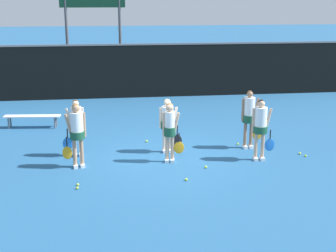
{
  "coord_description": "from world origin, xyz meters",
  "views": [
    {
      "loc": [
        -1.73,
        -12.88,
        4.48
      ],
      "look_at": [
        0.01,
        -0.02,
        0.94
      ],
      "focal_mm": 50.0,
      "sensor_mm": 36.0,
      "label": 1
    }
  ],
  "objects_px": {
    "tennis_ball_3": "(77,188)",
    "tennis_ball_6": "(238,144)",
    "bench_courtside": "(32,117)",
    "player_5": "(249,114)",
    "player_4": "(168,121)",
    "scoreboard": "(92,5)",
    "player_1": "(170,128)",
    "tennis_ball_1": "(300,153)",
    "tennis_ball_2": "(147,141)",
    "player_2": "(261,124)",
    "tennis_ball_4": "(186,179)",
    "tennis_ball_7": "(306,156)",
    "tennis_ball_5": "(206,167)",
    "tennis_ball_0": "(78,185)",
    "player_3": "(76,124)",
    "player_0": "(77,130)"
  },
  "relations": [
    {
      "from": "tennis_ball_3",
      "to": "tennis_ball_6",
      "type": "bearing_deg",
      "value": 31.24
    },
    {
      "from": "bench_courtside",
      "to": "player_5",
      "type": "relative_size",
      "value": 1.12
    },
    {
      "from": "player_5",
      "to": "player_4",
      "type": "bearing_deg",
      "value": 177.98
    },
    {
      "from": "scoreboard",
      "to": "player_4",
      "type": "distance_m",
      "value": 10.97
    },
    {
      "from": "bench_courtside",
      "to": "player_1",
      "type": "bearing_deg",
      "value": -38.58
    },
    {
      "from": "tennis_ball_1",
      "to": "tennis_ball_6",
      "type": "height_order",
      "value": "same"
    },
    {
      "from": "player_1",
      "to": "tennis_ball_2",
      "type": "height_order",
      "value": "player_1"
    },
    {
      "from": "player_2",
      "to": "player_4",
      "type": "bearing_deg",
      "value": 160.21
    },
    {
      "from": "scoreboard",
      "to": "tennis_ball_4",
      "type": "xyz_separation_m",
      "value": [
        2.44,
        -12.61,
        -4.17
      ]
    },
    {
      "from": "player_4",
      "to": "tennis_ball_7",
      "type": "bearing_deg",
      "value": -17.05
    },
    {
      "from": "scoreboard",
      "to": "tennis_ball_2",
      "type": "xyz_separation_m",
      "value": [
        1.74,
        -9.17,
        -4.17
      ]
    },
    {
      "from": "tennis_ball_5",
      "to": "tennis_ball_7",
      "type": "relative_size",
      "value": 1.07
    },
    {
      "from": "scoreboard",
      "to": "player_4",
      "type": "relative_size",
      "value": 3.34
    },
    {
      "from": "tennis_ball_3",
      "to": "tennis_ball_5",
      "type": "xyz_separation_m",
      "value": [
        3.41,
        1.02,
        0.0
      ]
    },
    {
      "from": "tennis_ball_0",
      "to": "player_3",
      "type": "bearing_deg",
      "value": 92.8
    },
    {
      "from": "player_5",
      "to": "tennis_ball_7",
      "type": "height_order",
      "value": "player_5"
    },
    {
      "from": "tennis_ball_2",
      "to": "tennis_ball_0",
      "type": "bearing_deg",
      "value": -120.62
    },
    {
      "from": "player_1",
      "to": "tennis_ball_0",
      "type": "relative_size",
      "value": 26.02
    },
    {
      "from": "player_2",
      "to": "tennis_ball_0",
      "type": "distance_m",
      "value": 5.33
    },
    {
      "from": "tennis_ball_0",
      "to": "tennis_ball_2",
      "type": "height_order",
      "value": "tennis_ball_2"
    },
    {
      "from": "bench_courtside",
      "to": "player_0",
      "type": "xyz_separation_m",
      "value": [
        1.83,
        -4.37,
        0.68
      ]
    },
    {
      "from": "player_2",
      "to": "tennis_ball_3",
      "type": "relative_size",
      "value": 27.33
    },
    {
      "from": "bench_courtside",
      "to": "tennis_ball_3",
      "type": "bearing_deg",
      "value": -66.84
    },
    {
      "from": "player_0",
      "to": "player_2",
      "type": "distance_m",
      "value": 5.12
    },
    {
      "from": "bench_courtside",
      "to": "tennis_ball_1",
      "type": "height_order",
      "value": "bench_courtside"
    },
    {
      "from": "player_0",
      "to": "tennis_ball_7",
      "type": "xyz_separation_m",
      "value": [
        6.56,
        -0.02,
        -1.04
      ]
    },
    {
      "from": "player_0",
      "to": "player_1",
      "type": "xyz_separation_m",
      "value": [
        2.56,
        0.09,
        -0.07
      ]
    },
    {
      "from": "tennis_ball_4",
      "to": "tennis_ball_3",
      "type": "bearing_deg",
      "value": -176.11
    },
    {
      "from": "tennis_ball_4",
      "to": "tennis_ball_6",
      "type": "height_order",
      "value": "tennis_ball_4"
    },
    {
      "from": "player_5",
      "to": "player_1",
      "type": "bearing_deg",
      "value": -163.14
    },
    {
      "from": "player_0",
      "to": "tennis_ball_3",
      "type": "relative_size",
      "value": 27.64
    },
    {
      "from": "player_4",
      "to": "tennis_ball_2",
      "type": "distance_m",
      "value": 1.51
    },
    {
      "from": "tennis_ball_4",
      "to": "tennis_ball_0",
      "type": "bearing_deg",
      "value": 179.37
    },
    {
      "from": "tennis_ball_5",
      "to": "player_0",
      "type": "bearing_deg",
      "value": 170.73
    },
    {
      "from": "scoreboard",
      "to": "tennis_ball_6",
      "type": "xyz_separation_m",
      "value": [
        4.59,
        -9.85,
        -4.17
      ]
    },
    {
      "from": "scoreboard",
      "to": "tennis_ball_5",
      "type": "distance_m",
      "value": 12.88
    },
    {
      "from": "player_5",
      "to": "tennis_ball_0",
      "type": "relative_size",
      "value": 27.59
    },
    {
      "from": "tennis_ball_1",
      "to": "tennis_ball_5",
      "type": "height_order",
      "value": "tennis_ball_5"
    },
    {
      "from": "player_2",
      "to": "tennis_ball_5",
      "type": "xyz_separation_m",
      "value": [
        -1.66,
        -0.48,
        -1.02
      ]
    },
    {
      "from": "player_0",
      "to": "tennis_ball_3",
      "type": "height_order",
      "value": "player_0"
    },
    {
      "from": "bench_courtside",
      "to": "tennis_ball_6",
      "type": "height_order",
      "value": "bench_courtside"
    },
    {
      "from": "player_2",
      "to": "tennis_ball_0",
      "type": "bearing_deg",
      "value": -162.49
    },
    {
      "from": "tennis_ball_1",
      "to": "tennis_ball_3",
      "type": "relative_size",
      "value": 1.04
    },
    {
      "from": "tennis_ball_2",
      "to": "tennis_ball_4",
      "type": "xyz_separation_m",
      "value": [
        0.7,
        -3.45,
        0.0
      ]
    },
    {
      "from": "player_4",
      "to": "tennis_ball_2",
      "type": "bearing_deg",
      "value": 114.28
    },
    {
      "from": "tennis_ball_4",
      "to": "player_0",
      "type": "bearing_deg",
      "value": 153.2
    },
    {
      "from": "scoreboard",
      "to": "player_0",
      "type": "height_order",
      "value": "scoreboard"
    },
    {
      "from": "player_5",
      "to": "tennis_ball_4",
      "type": "height_order",
      "value": "player_5"
    },
    {
      "from": "bench_courtside",
      "to": "tennis_ball_7",
      "type": "bearing_deg",
      "value": -21.95
    },
    {
      "from": "scoreboard",
      "to": "player_2",
      "type": "relative_size",
      "value": 3.09
    }
  ]
}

